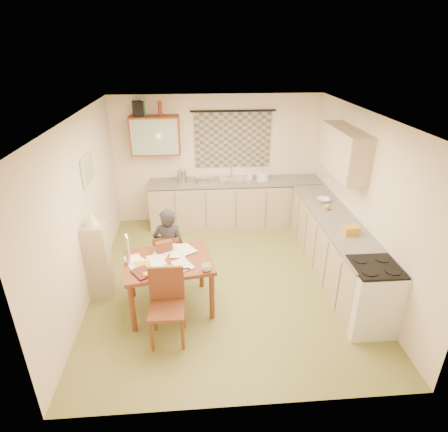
{
  "coord_description": "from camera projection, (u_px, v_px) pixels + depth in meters",
  "views": [
    {
      "loc": [
        -0.43,
        -4.85,
        3.37
      ],
      "look_at": [
        -0.03,
        0.2,
        1.0
      ],
      "focal_mm": 30.0,
      "sensor_mm": 36.0,
      "label": 1
    }
  ],
  "objects": [
    {
      "name": "floor",
      "position": [
        227.0,
        279.0,
        5.85
      ],
      "size": [
        4.0,
        4.5,
        0.02
      ],
      "primitive_type": "cube",
      "color": "olive",
      "rests_on": "ground"
    },
    {
      "name": "ceiling",
      "position": [
        227.0,
        115.0,
        4.78
      ],
      "size": [
        4.0,
        4.5,
        0.02
      ],
      "primitive_type": "cube",
      "color": "white",
      "rests_on": "floor"
    },
    {
      "name": "wall_back",
      "position": [
        217.0,
        160.0,
        7.35
      ],
      "size": [
        4.0,
        0.02,
        2.5
      ],
      "primitive_type": "cube",
      "color": "#FAE6CC",
      "rests_on": "floor"
    },
    {
      "name": "wall_front",
      "position": [
        249.0,
        308.0,
        3.27
      ],
      "size": [
        4.0,
        0.02,
        2.5
      ],
      "primitive_type": "cube",
      "color": "#FAE6CC",
      "rests_on": "floor"
    },
    {
      "name": "wall_left",
      "position": [
        83.0,
        210.0,
        5.17
      ],
      "size": [
        0.02,
        4.5,
        2.5
      ],
      "primitive_type": "cube",
      "color": "#FAE6CC",
      "rests_on": "floor"
    },
    {
      "name": "wall_right",
      "position": [
        364.0,
        201.0,
        5.46
      ],
      "size": [
        0.02,
        4.5,
        2.5
      ],
      "primitive_type": "cube",
      "color": "#FAE6CC",
      "rests_on": "floor"
    },
    {
      "name": "window_blind",
      "position": [
        233.0,
        140.0,
        7.17
      ],
      "size": [
        1.45,
        0.03,
        1.05
      ],
      "primitive_type": "cube",
      "color": "#30537B",
      "rests_on": "wall_back"
    },
    {
      "name": "curtain_rod",
      "position": [
        233.0,
        111.0,
        6.92
      ],
      "size": [
        1.6,
        0.04,
        0.04
      ],
      "primitive_type": "cylinder",
      "rotation": [
        0.0,
        1.57,
        0.0
      ],
      "color": "black",
      "rests_on": "wall_back"
    },
    {
      "name": "wall_cabinet",
      "position": [
        155.0,
        135.0,
        6.88
      ],
      "size": [
        0.9,
        0.34,
        0.7
      ],
      "primitive_type": "cube",
      "color": "maroon",
      "rests_on": "wall_back"
    },
    {
      "name": "wall_cabinet_glass",
      "position": [
        154.0,
        137.0,
        6.72
      ],
      "size": [
        0.84,
        0.02,
        0.64
      ],
      "primitive_type": "cube",
      "color": "#99B2A5",
      "rests_on": "wall_back"
    },
    {
      "name": "upper_cabinet_right",
      "position": [
        344.0,
        151.0,
        5.69
      ],
      "size": [
        0.34,
        1.3,
        0.7
      ],
      "primitive_type": "cube",
      "color": "tan",
      "rests_on": "wall_right"
    },
    {
      "name": "framed_print",
      "position": [
        88.0,
        170.0,
        5.34
      ],
      "size": [
        0.04,
        0.5,
        0.4
      ],
      "primitive_type": "cube",
      "color": "beige",
      "rests_on": "wall_left"
    },
    {
      "name": "print_canvas",
      "position": [
        89.0,
        170.0,
        5.35
      ],
      "size": [
        0.01,
        0.42,
        0.32
      ],
      "primitive_type": "cube",
      "color": "beige",
      "rests_on": "wall_left"
    },
    {
      "name": "counter_back",
      "position": [
        234.0,
        203.0,
        7.44
      ],
      "size": [
        3.3,
        0.62,
        0.92
      ],
      "color": "tan",
      "rests_on": "floor"
    },
    {
      "name": "counter_right",
      "position": [
        334.0,
        246.0,
        5.88
      ],
      "size": [
        0.62,
        2.95,
        0.92
      ],
      "color": "tan",
      "rests_on": "floor"
    },
    {
      "name": "stove",
      "position": [
        370.0,
        297.0,
        4.69
      ],
      "size": [
        0.59,
        0.59,
        0.92
      ],
      "color": "white",
      "rests_on": "floor"
    },
    {
      "name": "sink",
      "position": [
        234.0,
        183.0,
        7.25
      ],
      "size": [
        0.56,
        0.46,
        0.1
      ],
      "primitive_type": "cube",
      "rotation": [
        0.0,
        0.0,
        0.02
      ],
      "color": "silver",
      "rests_on": "counter_back"
    },
    {
      "name": "tap",
      "position": [
        231.0,
        171.0,
        7.34
      ],
      "size": [
        0.03,
        0.03,
        0.28
      ],
      "primitive_type": "cylinder",
      "rotation": [
        0.0,
        0.0,
        -0.01
      ],
      "color": "silver",
      "rests_on": "counter_back"
    },
    {
      "name": "dish_rack",
      "position": [
        206.0,
        180.0,
        7.18
      ],
      "size": [
        0.39,
        0.34,
        0.06
      ],
      "primitive_type": "cube",
      "rotation": [
        0.0,
        0.0,
        0.13
      ],
      "color": "silver",
      "rests_on": "counter_back"
    },
    {
      "name": "kettle",
      "position": [
        182.0,
        176.0,
        7.11
      ],
      "size": [
        0.2,
        0.2,
        0.24
      ],
      "primitive_type": "cylinder",
      "rotation": [
        0.0,
        0.0,
        -0.15
      ],
      "color": "silver",
      "rests_on": "counter_back"
    },
    {
      "name": "mixing_bowl",
      "position": [
        263.0,
        176.0,
        7.24
      ],
      "size": [
        0.25,
        0.25,
        0.16
      ],
      "primitive_type": "cylinder",
      "rotation": [
        0.0,
        0.0,
        -0.03
      ],
      "color": "white",
      "rests_on": "counter_back"
    },
    {
      "name": "soap_bottle",
      "position": [
        249.0,
        175.0,
        7.26
      ],
      "size": [
        0.13,
        0.13,
        0.2
      ],
      "primitive_type": "imported",
      "rotation": [
        0.0,
        0.0,
        0.25
      ],
      "color": "white",
      "rests_on": "counter_back"
    },
    {
      "name": "bowl",
      "position": [
        323.0,
        200.0,
        6.3
      ],
      "size": [
        0.3,
        0.3,
        0.05
      ],
      "primitive_type": "imported",
      "rotation": [
        0.0,
        0.0,
        -0.18
      ],
      "color": "white",
      "rests_on": "counter_right"
    },
    {
      "name": "orange_bag",
      "position": [
        351.0,
        230.0,
        5.22
      ],
      "size": [
        0.24,
        0.19,
        0.12
      ],
      "primitive_type": "cube",
      "rotation": [
        0.0,
        0.0,
        0.14
      ],
      "color": "#C58B2A",
      "rests_on": "counter_right"
    },
    {
      "name": "fruit_orange",
      "position": [
        327.0,
        207.0,
        5.97
      ],
      "size": [
        0.1,
        0.1,
        0.1
      ],
      "primitive_type": "sphere",
      "color": "#C58B2A",
      "rests_on": "counter_right"
    },
    {
      "name": "speaker",
      "position": [
        138.0,
        109.0,
        6.65
      ],
      "size": [
        0.22,
        0.24,
        0.26
      ],
      "primitive_type": "cube",
      "rotation": [
        0.0,
        0.0,
        0.33
      ],
      "color": "black",
      "rests_on": "wall_cabinet"
    },
    {
      "name": "bottle_green",
      "position": [
        143.0,
        109.0,
        6.66
      ],
      "size": [
        0.08,
        0.08,
        0.26
      ],
      "primitive_type": "cylinder",
      "rotation": [
        0.0,
        0.0,
        -0.16
      ],
      "color": "#195926",
      "rests_on": "wall_cabinet"
    },
    {
      "name": "bottle_brown",
      "position": [
        160.0,
        108.0,
        6.68
      ],
      "size": [
        0.08,
        0.08,
        0.26
      ],
      "primitive_type": "cylinder",
      "rotation": [
        0.0,
        0.0,
        0.18
      ],
      "color": "maroon",
      "rests_on": "wall_cabinet"
    },
    {
      "name": "dining_table",
      "position": [
        170.0,
        284.0,
        5.08
      ],
      "size": [
        1.26,
        1.04,
        0.75
      ],
      "rotation": [
        0.0,
        0.0,
        0.16
      ],
      "color": "#622E17",
      "rests_on": "floor"
    },
    {
      "name": "chair_far",
      "position": [
        168.0,
        267.0,
        5.68
      ],
      "size": [
        0.41,
        0.41,
        0.84
      ],
      "rotation": [
        0.0,
        0.0,
        3.22
      ],
      "color": "#622E17",
      "rests_on": "floor"
    },
    {
      "name": "chair_near",
      "position": [
        168.0,
        320.0,
        4.56
      ],
      "size": [
        0.42,
        0.42,
        0.94
      ],
      "rotation": [
        0.0,
        0.0,
        -0.0
      ],
      "color": "#622E17",
      "rests_on": "floor"
    },
    {
      "name": "person",
      "position": [
        169.0,
        248.0,
        5.45
      ],
      "size": [
        0.52,
        0.39,
        1.27
      ],
      "primitive_type": "imported",
      "rotation": [
        0.0,
        0.0,
        3.04
      ],
      "color": "black",
      "rests_on": "floor"
    },
    {
      "name": "shelf_stand",
      "position": [
        98.0,
        261.0,
        5.26
      ],
      "size": [
        0.32,
        0.3,
        1.12
      ],
      "primitive_type": "cube",
      "color": "tan",
      "rests_on": "floor"
    },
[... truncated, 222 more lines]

